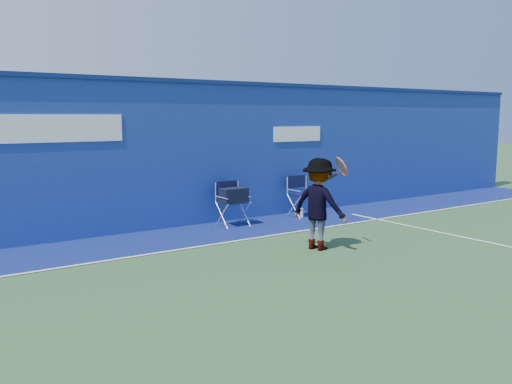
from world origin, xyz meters
TOP-DOWN VIEW (x-y plane):
  - ground at (0.00, 0.00)m, footprint 80.00×80.00m
  - stadium_wall at (-0.00, 5.20)m, footprint 24.00×0.50m
  - out_of_bounds_strip at (0.00, 4.10)m, footprint 24.00×1.80m
  - court_lines at (0.00, 0.60)m, footprint 24.00×12.00m
  - directors_chair_left at (1.45, 4.48)m, footprint 0.56×0.52m
  - directors_chair_right at (3.39, 4.51)m, footprint 0.56×0.50m
  - water_bottle at (3.27, 4.40)m, footprint 0.07×0.07m
  - tennis_player at (1.62, 1.90)m, footprint 0.99×1.17m

SIDE VIEW (x-z plane):
  - ground at x=0.00m, z-range 0.00..0.00m
  - out_of_bounds_strip at x=0.00m, z-range 0.00..0.01m
  - court_lines at x=0.00m, z-range 0.01..0.01m
  - water_bottle at x=3.27m, z-range 0.00..0.22m
  - directors_chair_right at x=3.39m, z-range -0.17..0.77m
  - directors_chair_left at x=1.45m, z-range -0.07..0.88m
  - tennis_player at x=1.62m, z-range 0.00..1.61m
  - stadium_wall at x=0.00m, z-range 0.01..3.09m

